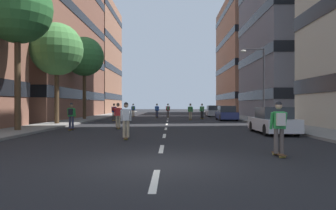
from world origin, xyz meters
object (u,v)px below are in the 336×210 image
parked_car_near (273,121)px  street_tree_far (84,57)px  skater_1 (133,109)px  skater_6 (190,110)px  skater_3 (279,125)px  skater_5 (114,111)px  parked_car_far (226,114)px  skater_7 (71,115)px  street_tree_mid (57,50)px  skater_9 (168,109)px  parked_car_mid (213,111)px  street_tree_near (18,10)px  skater_0 (157,110)px  skater_8 (202,110)px  streetlamp_right (260,77)px  skater_4 (126,119)px  skater_2 (118,114)px

parked_car_near → street_tree_far: street_tree_far is taller
skater_1 → skater_6: size_ratio=1.00×
skater_3 → skater_5: same height
parked_car_far → skater_7: skater_7 is taller
parked_car_near → street_tree_mid: street_tree_mid is taller
parked_car_far → skater_9: 9.98m
parked_car_mid → street_tree_far: (-15.04, -10.21, 6.03)m
street_tree_near → skater_6: size_ratio=5.25×
skater_1 → parked_car_near: bearing=-66.7°
parked_car_mid → skater_5: (-11.63, -11.67, 0.32)m
skater_0 → skater_8: same height
skater_0 → skater_7: size_ratio=1.00×
street_tree_far → skater_9: size_ratio=4.89×
skater_3 → streetlamp_right: bearing=76.5°
parked_car_mid → skater_0: 8.43m
parked_car_mid → skater_8: size_ratio=2.47×
parked_car_mid → skater_0: bearing=-154.7°
street_tree_far → skater_4: (7.06, -18.73, -5.74)m
parked_car_far → street_tree_far: 16.20m
skater_3 → skater_6: (-1.39, 24.34, 0.00)m
skater_2 → street_tree_near: bearing=-154.4°
parked_car_mid → parked_car_far: bearing=-90.0°
parked_car_far → skater_2: bearing=-128.3°
parked_car_mid → streetlamp_right: (2.03, -15.77, 3.44)m
skater_0 → skater_1: same height
skater_5 → skater_4: bearing=-78.1°
street_tree_mid → skater_0: bearing=63.5°
skater_0 → skater_8: size_ratio=1.00×
skater_2 → skater_4: same height
streetlamp_right → street_tree_mid: bearing=-171.0°
parked_car_mid → skater_6: 10.35m
streetlamp_right → skater_0: bearing=128.4°
parked_car_mid → skater_1: size_ratio=2.47×
street_tree_near → skater_5: size_ratio=5.25×
parked_car_near → street_tree_mid: (-15.04, 7.44, 5.40)m
street_tree_far → skater_0: size_ratio=4.89×
street_tree_near → skater_8: bearing=54.3°
street_tree_far → streetlamp_right: size_ratio=1.34×
parked_car_far → skater_4: 20.12m
skater_8 → skater_1: bearing=141.9°
parked_car_mid → skater_0: (-7.61, -3.61, 0.32)m
skater_7 → skater_5: bearing=86.8°
skater_7 → skater_9: 21.73m
skater_3 → skater_4: same height
street_tree_near → skater_1: size_ratio=5.25×
skater_3 → skater_9: (-3.86, 31.31, 0.00)m
skater_5 → street_tree_far: bearing=156.8°
parked_car_near → skater_6: 16.71m
skater_3 → skater_9: 31.55m
street_tree_mid → skater_9: size_ratio=4.55×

